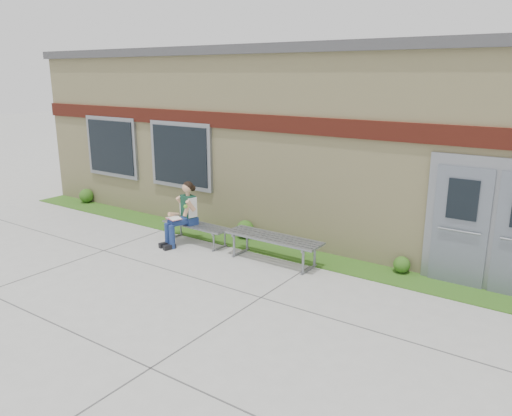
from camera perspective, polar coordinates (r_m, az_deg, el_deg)
The scene contains 9 objects.
ground at distance 8.63m, azimuth -6.91°, elevation -9.69°, with size 80.00×80.00×0.00m, color #9E9E99.
grass_strip at distance 10.55m, azimuth 2.48°, elevation -4.81°, with size 16.00×0.80×0.02m, color #215316.
school_building at distance 13.01m, azimuth 10.65°, elevation 8.24°, with size 16.20×6.22×4.20m.
bench_left at distance 10.98m, azimuth -6.83°, elevation -2.35°, with size 1.65×0.50×0.43m.
bench_right at distance 9.80m, azimuth 2.00°, elevation -3.95°, with size 2.01×0.58×0.52m.
girl at distance 10.85m, azimuth -8.36°, elevation -0.56°, with size 0.56×0.91×1.38m.
shrub_west at distance 15.11m, azimuth -18.82°, elevation 1.34°, with size 0.39×0.39×0.39m, color #215316.
shrub_mid at distance 11.22m, azimuth -1.26°, elevation -2.43°, with size 0.40×0.40×0.40m, color #215316.
shrub_east at distance 9.70m, azimuth 16.32°, elevation -6.23°, with size 0.31×0.31×0.31m, color #215316.
Camera 1 is at (5.26, -5.81, 3.60)m, focal length 35.00 mm.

